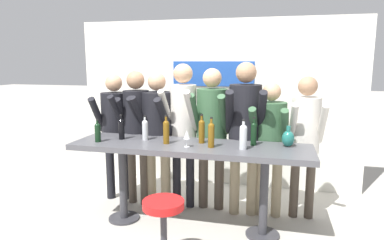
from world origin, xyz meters
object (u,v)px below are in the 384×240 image
bar_stool (164,223)px  person_center_left (157,125)px  person_far_left (115,123)px  wine_bottle_6 (98,131)px  wine_bottle_5 (254,133)px  wine_bottle_7 (121,128)px  tasting_table (190,156)px  decorative_vase (288,138)px  wine_bottle_3 (145,129)px  person_right (245,122)px  person_left (136,122)px  wine_bottle_1 (166,131)px  wine_glass_0 (187,135)px  wine_bottle_4 (243,136)px  person_rightmost (305,131)px  wine_bottle_0 (211,134)px  person_center (183,119)px  wine_bottle_2 (202,130)px  person_far_right (270,135)px  person_center_right (212,124)px

bar_stool → person_center_left: (-0.50, 1.24, 0.64)m
person_far_left → wine_bottle_6: (0.13, -0.68, 0.03)m
wine_bottle_5 → wine_bottle_7: size_ratio=1.05×
wine_bottle_7 → person_far_left: bearing=123.7°
tasting_table → decorative_vase: decorative_vase is taller
wine_bottle_3 → person_right: bearing=20.0°
person_center_left → wine_bottle_7: (-0.28, -0.43, 0.03)m
person_left → person_center_left: size_ratio=1.01×
wine_bottle_1 → wine_bottle_7: wine_bottle_1 is taller
bar_stool → wine_glass_0: wine_glass_0 is taller
wine_bottle_3 → decorative_vase: size_ratio=1.28×
decorative_vase → wine_bottle_4: bearing=-152.1°
person_far_left → wine_bottle_6: person_far_left is taller
person_right → wine_bottle_5: bearing=-76.4°
person_center_left → wine_bottle_7: person_center_left is taller
person_rightmost → wine_bottle_0: bearing=-149.8°
person_center → person_center_left: bearing=-166.9°
person_left → wine_bottle_4: 1.50m
person_left → person_rightmost: (2.05, 0.09, -0.03)m
person_center → person_rightmost: (1.45, 0.03, -0.09)m
person_center_left → wine_bottle_4: person_center_left is taller
bar_stool → person_right: person_right is taller
wine_bottle_1 → wine_bottle_4: 0.84m
person_center → wine_bottle_6: bearing=-136.7°
bar_stool → wine_glass_0: (0.04, 0.64, 0.67)m
person_left → wine_bottle_2: 1.00m
person_rightmost → wine_bottle_7: 2.11m
person_rightmost → decorative_vase: (-0.20, -0.40, -0.00)m
decorative_vase → wine_glass_0: bearing=-164.7°
person_center → wine_bottle_4: person_center is taller
wine_bottle_2 → person_far_right: bearing=30.5°
person_center_left → wine_bottle_4: 1.25m
wine_bottle_5 → decorative_vase: bearing=5.0°
person_left → person_center_left: bearing=10.9°
person_center → wine_bottle_4: size_ratio=5.86×
person_far_left → person_center: person_center is taller
person_center_right → decorative_vase: size_ratio=8.00×
person_far_left → person_center_left: person_center_left is taller
person_left → wine_bottle_2: (0.93, -0.38, 0.02)m
person_center → person_right: size_ratio=0.99×
person_left → person_rightmost: size_ratio=1.03×
wine_bottle_3 → decorative_vase: bearing=2.9°
person_center_right → wine_bottle_5: size_ratio=5.78×
wine_bottle_2 → wine_bottle_7: size_ratio=1.11×
person_right → wine_bottle_0: (-0.29, -0.55, -0.04)m
bar_stool → person_center_right: (0.18, 1.32, 0.68)m
wine_bottle_3 → wine_bottle_6: wine_bottle_3 is taller
person_center_right → wine_bottle_7: bearing=-150.0°
person_right → person_far_right: (0.29, 0.04, -0.15)m
person_left → person_rightmost: 2.05m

